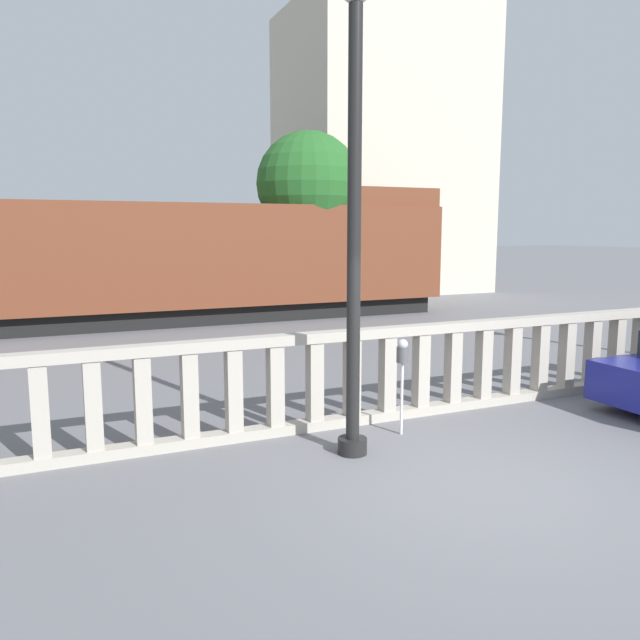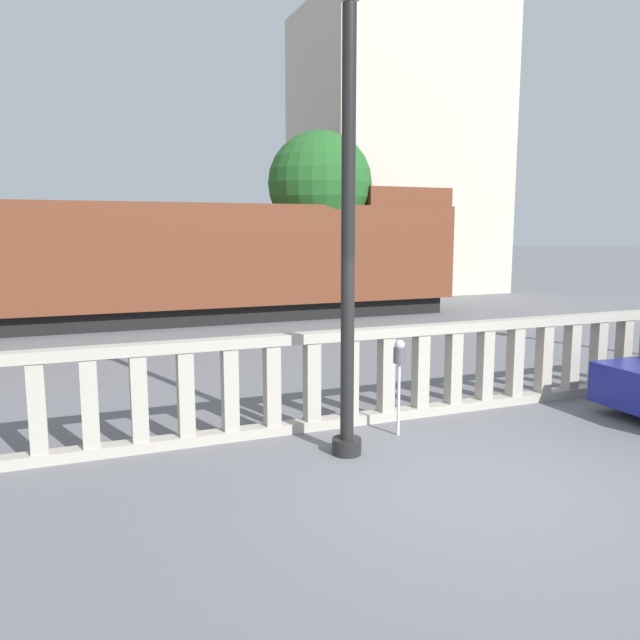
{
  "view_description": "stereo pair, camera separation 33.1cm",
  "coord_description": "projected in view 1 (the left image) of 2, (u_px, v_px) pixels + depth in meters",
  "views": [
    {
      "loc": [
        -4.27,
        -5.21,
        2.8
      ],
      "look_at": [
        -0.35,
        3.56,
        1.4
      ],
      "focal_mm": 35.0,
      "sensor_mm": 36.0,
      "label": 1
    },
    {
      "loc": [
        -3.96,
        -5.34,
        2.8
      ],
      "look_at": [
        -0.35,
        3.56,
        1.4
      ],
      "focal_mm": 35.0,
      "sensor_mm": 36.0,
      "label": 2
    }
  ],
  "objects": [
    {
      "name": "balustrade",
      "position": [
        370.0,
        375.0,
        9.05
      ],
      "size": [
        12.03,
        0.24,
        1.39
      ],
      "color": "#ADA599",
      "rests_on": "ground"
    },
    {
      "name": "train_far",
      "position": [
        16.0,
        248.0,
        31.39
      ],
      "size": [
        28.08,
        3.02,
        4.18
      ],
      "color": "black",
      "rests_on": "ground"
    },
    {
      "name": "building_block",
      "position": [
        381.0,
        155.0,
        28.23
      ],
      "size": [
        8.28,
        6.41,
        12.31
      ],
      "color": "beige",
      "rests_on": "ground"
    },
    {
      "name": "lamppost",
      "position": [
        354.0,
        179.0,
        7.36
      ],
      "size": [
        0.43,
        0.43,
        5.78
      ],
      "color": "black",
      "rests_on": "ground"
    },
    {
      "name": "ground_plane",
      "position": [
        481.0,
        487.0,
        6.83
      ],
      "size": [
        160.0,
        160.0,
        0.0
      ],
      "primitive_type": "plane",
      "color": "slate"
    },
    {
      "name": "parking_meter",
      "position": [
        402.0,
        359.0,
        8.44
      ],
      "size": [
        0.17,
        0.17,
        1.33
      ],
      "color": "silver",
      "rests_on": "ground"
    },
    {
      "name": "tree_left",
      "position": [
        308.0,
        185.0,
        20.05
      ],
      "size": [
        3.35,
        3.35,
        5.92
      ],
      "color": "brown",
      "rests_on": "ground"
    },
    {
      "name": "train_near",
      "position": [
        11.0,
        264.0,
        16.95
      ],
      "size": [
        26.3,
        3.08,
        4.14
      ],
      "color": "black",
      "rests_on": "ground"
    }
  ]
}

